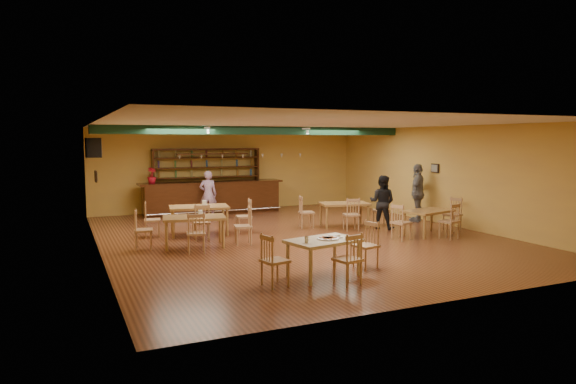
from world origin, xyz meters
name	(u,v)px	position (x,y,z in m)	size (l,w,h in m)	color
floor	(298,237)	(0.00, 0.00, 0.00)	(12.00, 12.00, 0.00)	#4E2816
ceiling_beam	(260,131)	(0.00, 2.80, 2.87)	(10.00, 0.30, 0.25)	#10311E
track_rail_left	(199,128)	(-1.80, 3.40, 2.94)	(0.05, 2.50, 0.05)	silver
track_rail_right	(293,129)	(1.40, 3.40, 2.94)	(0.05, 2.50, 0.05)	silver
ac_unit	(94,148)	(-4.80, 4.20, 2.35)	(0.34, 0.70, 0.48)	silver
picture_left	(96,176)	(-4.97, 1.00, 1.70)	(0.04, 0.34, 0.28)	black
picture_right	(435,168)	(4.97, 0.50, 1.70)	(0.04, 0.34, 0.28)	black
bar_counter	(212,198)	(-0.91, 5.15, 0.56)	(5.02, 0.85, 1.13)	#35180A
back_bar_hutch	(207,180)	(-0.91, 5.78, 1.14)	(3.88, 0.40, 2.28)	#35180A
poinsettia	(152,176)	(-2.97, 5.15, 1.40)	(0.30, 0.30, 0.54)	#B61022
dining_table_a	(199,220)	(-2.34, 1.38, 0.39)	(1.58, 0.95, 0.79)	olive
dining_table_b	(344,215)	(1.97, 0.94, 0.36)	(1.42, 0.85, 0.71)	olive
dining_table_c	(194,232)	(-2.84, -0.13, 0.37)	(1.48, 0.89, 0.74)	olive
dining_table_d	(428,222)	(3.36, -1.20, 0.34)	(1.37, 0.82, 0.68)	olive
near_table	(323,258)	(-1.26, -3.82, 0.36)	(1.33, 0.85, 0.71)	tan
pizza_tray	(328,239)	(-1.17, -3.82, 0.72)	(0.40, 0.40, 0.01)	silver
parmesan_shaker	(307,240)	(-1.69, -3.96, 0.77)	(0.07, 0.07, 0.11)	#EAE5C6
napkin_stack	(334,236)	(-0.93, -3.63, 0.73)	(0.20, 0.15, 0.03)	white
pizza_server	(333,237)	(-1.02, -3.77, 0.73)	(0.32, 0.09, 0.00)	silver
side_plate	(352,239)	(-0.74, -4.01, 0.72)	(0.22, 0.22, 0.01)	white
patron_bar	(208,194)	(-1.28, 4.33, 0.78)	(0.57, 0.38, 1.57)	#934FAC
patron_right_a	(382,202)	(2.77, 0.14, 0.78)	(0.76, 0.59, 1.56)	black
patron_right_b	(418,193)	(4.56, 0.80, 0.92)	(1.07, 0.45, 1.83)	gray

